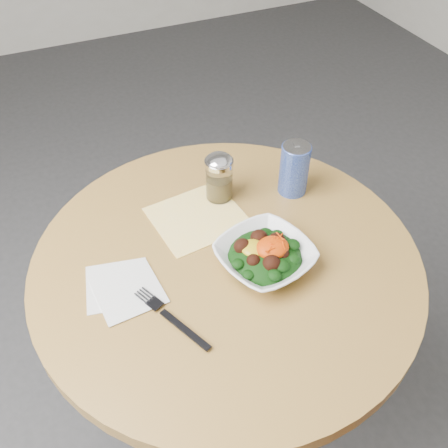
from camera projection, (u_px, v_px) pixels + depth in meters
name	position (u px, v px, depth m)	size (l,w,h in m)	color
ground	(226.00, 405.00, 1.68)	(6.00, 6.00, 0.00)	#313134
table	(226.00, 307.00, 1.29)	(0.90, 0.90, 0.75)	black
cloth_napkin	(198.00, 217.00, 1.24)	(0.22, 0.20, 0.00)	yellow
paper_napkins	(123.00, 288.00, 1.08)	(0.17, 0.18, 0.00)	silver
salad_bowl	(265.00, 256.00, 1.12)	(0.25, 0.25, 0.08)	white
fork	(169.00, 317.00, 1.03)	(0.10, 0.20, 0.00)	black
spice_shaker	(219.00, 178.00, 1.26)	(0.07, 0.07, 0.13)	silver
beverage_can	(294.00, 169.00, 1.27)	(0.08, 0.08, 0.14)	navy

